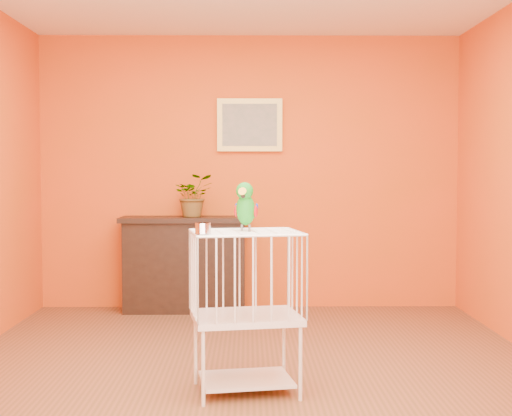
{
  "coord_description": "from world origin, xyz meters",
  "views": [
    {
      "loc": [
        -0.01,
        -4.59,
        1.31
      ],
      "look_at": [
        0.03,
        -0.39,
        1.1
      ],
      "focal_mm": 50.0,
      "sensor_mm": 36.0,
      "label": 1
    }
  ],
  "objects": [
    {
      "name": "ground",
      "position": [
        0.0,
        0.0,
        0.0
      ],
      "size": [
        4.5,
        4.5,
        0.0
      ],
      "primitive_type": "plane",
      "color": "brown",
      "rests_on": "ground"
    },
    {
      "name": "room_shell",
      "position": [
        0.0,
        0.0,
        1.58
      ],
      "size": [
        4.5,
        4.5,
        4.5
      ],
      "color": "#E24C15",
      "rests_on": "ground"
    },
    {
      "name": "console_cabinet",
      "position": [
        -0.61,
        2.04,
        0.44
      ],
      "size": [
        1.19,
        0.43,
        0.88
      ],
      "color": "black",
      "rests_on": "ground"
    },
    {
      "name": "potted_plant",
      "position": [
        -0.52,
        2.03,
        1.04
      ],
      "size": [
        0.44,
        0.47,
        0.31
      ],
      "primitive_type": "imported",
      "rotation": [
        0.0,
        0.0,
        0.24
      ],
      "color": "#26722D",
      "rests_on": "console_cabinet"
    },
    {
      "name": "framed_picture",
      "position": [
        0.0,
        2.22,
        1.75
      ],
      "size": [
        0.62,
        0.04,
        0.5
      ],
      "color": "#BA9842",
      "rests_on": "room_shell"
    },
    {
      "name": "birdcage",
      "position": [
        -0.03,
        -0.41,
        0.5
      ],
      "size": [
        0.69,
        0.58,
        0.96
      ],
      "rotation": [
        0.0,
        0.0,
        0.17
      ],
      "color": "white",
      "rests_on": "ground"
    },
    {
      "name": "feed_cup",
      "position": [
        -0.27,
        -0.61,
        0.99
      ],
      "size": [
        0.09,
        0.09,
        0.06
      ],
      "primitive_type": "cylinder",
      "color": "silver",
      "rests_on": "birdcage"
    },
    {
      "name": "parrot",
      "position": [
        -0.03,
        -0.38,
        1.11
      ],
      "size": [
        0.15,
        0.26,
        0.29
      ],
      "rotation": [
        0.0,
        0.0,
        -0.18
      ],
      "color": "#59544C",
      "rests_on": "birdcage"
    }
  ]
}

